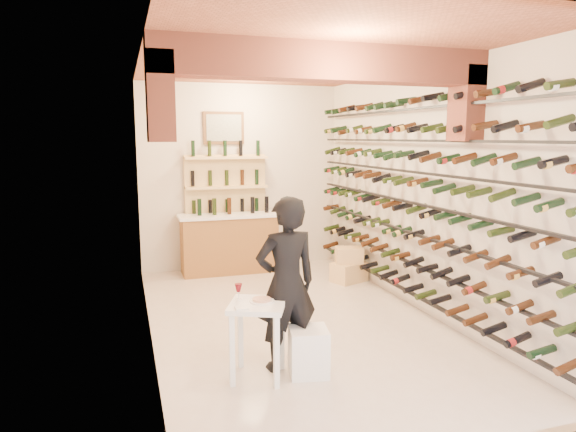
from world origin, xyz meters
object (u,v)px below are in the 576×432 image
at_px(tasting_table, 257,316).
at_px(person, 286,284).
at_px(crate_lower, 349,272).
at_px(chrome_barstool, 286,268).
at_px(white_stool, 309,351).
at_px(back_counter, 229,242).
at_px(wine_rack, 407,195).

xyz_separation_m(tasting_table, person, (0.33, 0.11, 0.26)).
bearing_deg(crate_lower, person, -125.28).
bearing_deg(crate_lower, chrome_barstool, -149.51).
relative_size(white_stool, person, 0.26).
height_order(white_stool, person, person).
bearing_deg(back_counter, tasting_table, -97.56).
height_order(tasting_table, white_stool, tasting_table).
bearing_deg(tasting_table, white_stool, 13.45).
bearing_deg(wine_rack, back_counter, 124.66).
bearing_deg(crate_lower, back_counter, 145.38).
distance_m(back_counter, tasting_table, 4.01).
distance_m(wine_rack, chrome_barstool, 1.90).
bearing_deg(white_stool, chrome_barstool, 78.14).
distance_m(chrome_barstool, crate_lower, 1.54).
distance_m(tasting_table, crate_lower, 3.60).
relative_size(white_stool, crate_lower, 0.88).
height_order(chrome_barstool, crate_lower, chrome_barstool).
distance_m(person, chrome_barstool, 2.05).
relative_size(chrome_barstool, crate_lower, 1.71).
relative_size(tasting_table, white_stool, 1.97).
relative_size(back_counter, white_stool, 3.71).
xyz_separation_m(white_stool, crate_lower, (1.74, 2.88, -0.07)).
bearing_deg(chrome_barstool, person, -107.58).
bearing_deg(tasting_table, wine_rack, 52.57).
height_order(back_counter, tasting_table, back_counter).
distance_m(white_stool, crate_lower, 3.37).
distance_m(back_counter, white_stool, 4.07).
xyz_separation_m(white_stool, person, (-0.17, 0.19, 0.64)).
relative_size(wine_rack, white_stool, 12.45).
bearing_deg(crate_lower, white_stool, -121.06).
bearing_deg(person, chrome_barstool, -113.66).
xyz_separation_m(tasting_table, chrome_barstool, (0.94, 2.04, -0.10)).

